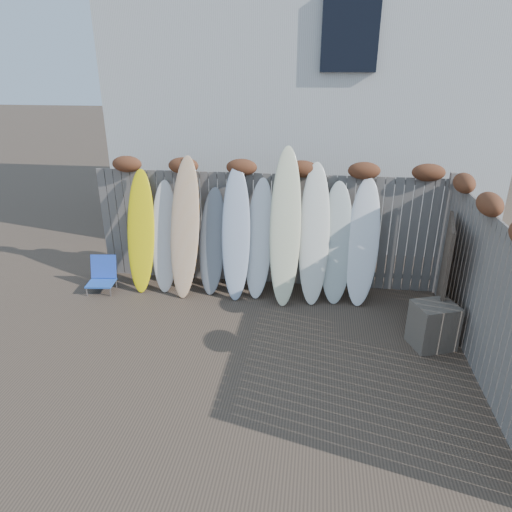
# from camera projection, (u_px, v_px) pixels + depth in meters

# --- Properties ---
(ground) EXTENTS (80.00, 80.00, 0.00)m
(ground) POSITION_uv_depth(u_px,v_px,m) (244.00, 358.00, 6.18)
(ground) COLOR #493A2D
(back_fence) EXTENTS (6.05, 0.28, 2.24)m
(back_fence) POSITION_uv_depth(u_px,v_px,m) (269.00, 220.00, 7.91)
(back_fence) COLOR slate
(back_fence) RESTS_ON ground
(right_fence) EXTENTS (0.28, 4.40, 2.24)m
(right_fence) POSITION_uv_depth(u_px,v_px,m) (487.00, 287.00, 5.60)
(right_fence) COLOR slate
(right_fence) RESTS_ON ground
(house) EXTENTS (8.50, 5.50, 6.33)m
(house) POSITION_uv_depth(u_px,v_px,m) (307.00, 87.00, 10.83)
(house) COLOR silver
(house) RESTS_ON ground
(beach_chair) EXTENTS (0.50, 0.52, 0.59)m
(beach_chair) POSITION_uv_depth(u_px,v_px,m) (102.00, 275.00, 7.99)
(beach_chair) COLOR blue
(beach_chair) RESTS_ON ground
(wooden_crate) EXTENTS (0.68, 0.63, 0.65)m
(wooden_crate) POSITION_uv_depth(u_px,v_px,m) (433.00, 325.00, 6.34)
(wooden_crate) COLOR #433732
(wooden_crate) RESTS_ON ground
(lattice_panel) EXTENTS (0.28, 1.08, 1.64)m
(lattice_panel) POSITION_uv_depth(u_px,v_px,m) (444.00, 275.00, 6.71)
(lattice_panel) COLOR #46342A
(lattice_panel) RESTS_ON ground
(surfboard_0) EXTENTS (0.53, 0.76, 2.05)m
(surfboard_0) POSITION_uv_depth(u_px,v_px,m) (141.00, 231.00, 7.85)
(surfboard_0) COLOR yellow
(surfboard_0) RESTS_ON ground
(surfboard_1) EXTENTS (0.52, 0.71, 1.87)m
(surfboard_1) POSITION_uv_depth(u_px,v_px,m) (165.00, 237.00, 7.86)
(surfboard_1) COLOR silver
(surfboard_1) RESTS_ON ground
(surfboard_2) EXTENTS (0.52, 0.82, 2.30)m
(surfboard_2) POSITION_uv_depth(u_px,v_px,m) (185.00, 228.00, 7.64)
(surfboard_2) COLOR #FFD177
(surfboard_2) RESTS_ON ground
(surfboard_3) EXTENTS (0.49, 0.66, 1.78)m
(surfboard_3) POSITION_uv_depth(u_px,v_px,m) (212.00, 242.00, 7.77)
(surfboard_3) COLOR slate
(surfboard_3) RESTS_ON ground
(surfboard_4) EXTENTS (0.54, 0.80, 2.17)m
(surfboard_4) POSITION_uv_depth(u_px,v_px,m) (236.00, 233.00, 7.58)
(surfboard_4) COLOR #A5B3C9
(surfboard_4) RESTS_ON ground
(surfboard_5) EXTENTS (0.52, 0.73, 1.96)m
(surfboard_5) POSITION_uv_depth(u_px,v_px,m) (259.00, 239.00, 7.64)
(surfboard_5) COLOR white
(surfboard_5) RESTS_ON ground
(surfboard_6) EXTENTS (0.53, 0.89, 2.49)m
(surfboard_6) POSITION_uv_depth(u_px,v_px,m) (285.00, 227.00, 7.38)
(surfboard_6) COLOR #F0EFBC
(surfboard_6) RESTS_ON ground
(surfboard_7) EXTENTS (0.52, 0.80, 2.24)m
(surfboard_7) POSITION_uv_depth(u_px,v_px,m) (314.00, 234.00, 7.43)
(surfboard_7) COLOR white
(surfboard_7) RESTS_ON ground
(surfboard_8) EXTENTS (0.54, 0.70, 1.95)m
(surfboard_8) POSITION_uv_depth(u_px,v_px,m) (336.00, 243.00, 7.47)
(surfboard_8) COLOR silver
(surfboard_8) RESTS_ON ground
(surfboard_9) EXTENTS (0.58, 0.77, 2.03)m
(surfboard_9) POSITION_uv_depth(u_px,v_px,m) (363.00, 242.00, 7.39)
(surfboard_9) COLOR white
(surfboard_9) RESTS_ON ground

